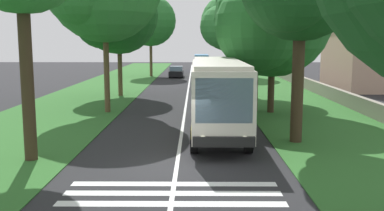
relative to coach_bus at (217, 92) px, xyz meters
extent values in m
plane|color=#262628|center=(-5.92, 1.80, -2.15)|extent=(160.00, 160.00, 0.00)
cube|color=#2D6628|center=(9.08, 10.00, -2.13)|extent=(120.00, 8.00, 0.04)
cube|color=#2D6628|center=(9.08, -6.40, -2.13)|extent=(120.00, 8.00, 0.04)
cube|color=silver|center=(9.08, 1.80, -2.14)|extent=(110.00, 0.16, 0.01)
cube|color=silver|center=(-0.03, 0.00, -0.05)|extent=(11.00, 2.50, 2.90)
cube|color=slate|center=(0.27, 0.00, 0.48)|extent=(9.68, 2.54, 0.85)
cube|color=slate|center=(-5.49, 0.00, 0.30)|extent=(0.08, 2.20, 1.74)
cube|color=#B29E19|center=(-0.03, 0.00, -1.05)|extent=(10.78, 2.53, 0.36)
cube|color=silver|center=(-0.03, 0.00, 1.49)|extent=(10.56, 2.30, 0.18)
cube|color=black|center=(-5.61, 0.00, -1.28)|extent=(0.16, 2.40, 0.40)
sphere|color=#F2EDCC|center=(-5.55, 0.80, -1.15)|extent=(0.24, 0.24, 0.24)
sphere|color=#F2EDCC|center=(-5.55, -0.81, -1.15)|extent=(0.24, 0.24, 0.24)
cylinder|color=black|center=(-3.93, 1.15, -1.60)|extent=(1.10, 0.32, 1.10)
cylinder|color=black|center=(3.47, 1.15, -1.60)|extent=(1.10, 0.32, 1.10)
cylinder|color=black|center=(-3.93, -1.15, -1.60)|extent=(1.10, 0.32, 1.10)
cylinder|color=black|center=(3.47, -1.15, -1.60)|extent=(1.10, 0.32, 1.10)
cube|color=silver|center=(-9.83, 1.80, -2.14)|extent=(0.45, 6.80, 0.01)
cube|color=silver|center=(-8.93, 1.80, -2.14)|extent=(0.45, 6.80, 0.01)
cube|color=silver|center=(-8.03, 1.80, -2.14)|extent=(0.45, 6.80, 0.01)
cube|color=black|center=(20.21, 0.03, -1.62)|extent=(4.30, 1.75, 0.70)
cube|color=slate|center=(20.11, 0.03, -0.99)|extent=(2.00, 1.61, 0.55)
cylinder|color=black|center=(18.86, 0.81, -1.83)|extent=(0.64, 0.22, 0.64)
cylinder|color=black|center=(21.56, 0.81, -1.83)|extent=(0.64, 0.22, 0.64)
cylinder|color=black|center=(18.86, -0.75, -1.83)|extent=(0.64, 0.22, 0.64)
cylinder|color=black|center=(21.56, -0.75, -1.83)|extent=(0.64, 0.22, 0.64)
cube|color=gray|center=(26.23, 0.06, -1.62)|extent=(4.30, 1.75, 0.70)
cube|color=slate|center=(26.13, 0.06, -0.99)|extent=(2.00, 1.61, 0.55)
cylinder|color=black|center=(24.88, 0.84, -1.83)|extent=(0.64, 0.22, 0.64)
cylinder|color=black|center=(27.58, 0.84, -1.83)|extent=(0.64, 0.22, 0.64)
cylinder|color=black|center=(24.88, -0.72, -1.83)|extent=(0.64, 0.22, 0.64)
cylinder|color=black|center=(27.58, -0.72, -1.83)|extent=(0.64, 0.22, 0.64)
cube|color=black|center=(34.75, 3.59, -1.62)|extent=(4.30, 1.75, 0.70)
cube|color=slate|center=(34.65, 3.59, -0.99)|extent=(2.00, 1.61, 0.55)
cylinder|color=black|center=(33.40, 4.37, -1.83)|extent=(0.64, 0.22, 0.64)
cylinder|color=black|center=(36.10, 4.37, -1.83)|extent=(0.64, 0.22, 0.64)
cylinder|color=black|center=(33.40, 2.81, -1.83)|extent=(0.64, 0.22, 0.64)
cylinder|color=black|center=(36.10, 2.81, -1.83)|extent=(0.64, 0.22, 0.64)
cube|color=teal|center=(46.31, 0.19, -0.67)|extent=(6.00, 2.10, 2.10)
cube|color=slate|center=(46.51, 0.19, -0.29)|extent=(5.04, 2.13, 0.70)
cube|color=slate|center=(43.34, 0.19, -0.46)|extent=(0.06, 1.76, 1.18)
cylinder|color=black|center=(44.41, 1.14, -1.77)|extent=(0.76, 0.24, 0.76)
cylinder|color=black|center=(48.21, 1.14, -1.77)|extent=(0.76, 0.24, 0.76)
cylinder|color=black|center=(44.41, -0.76, -1.77)|extent=(0.76, 0.24, 0.76)
cylinder|color=black|center=(48.21, -0.76, -1.77)|extent=(0.76, 0.24, 0.76)
cylinder|color=brown|center=(15.30, 7.52, 0.40)|extent=(0.38, 0.38, 5.01)
sphere|color=#1E5623|center=(15.30, 7.52, 4.72)|extent=(6.61, 6.61, 6.61)
sphere|color=#1E5623|center=(17.29, 7.52, 4.23)|extent=(3.81, 3.81, 3.81)
sphere|color=#1E5623|center=(13.65, 8.51, 4.23)|extent=(4.67, 4.67, 4.67)
cylinder|color=brown|center=(6.58, 6.90, 0.99)|extent=(0.36, 0.36, 6.20)
cylinder|color=#3D2D1E|center=(-5.17, 7.61, 1.32)|extent=(0.50, 0.50, 6.84)
cylinder|color=brown|center=(35.88, 6.95, 0.59)|extent=(0.37, 0.37, 5.39)
sphere|color=#286B2D|center=(35.88, 6.95, 5.10)|extent=(6.60, 6.60, 6.60)
sphere|color=#286B2D|center=(37.86, 6.95, 4.61)|extent=(4.45, 4.45, 4.45)
sphere|color=#286B2D|center=(34.23, 7.94, 4.61)|extent=(4.18, 4.18, 4.18)
cylinder|color=#3D2D1E|center=(35.40, -3.27, 0.35)|extent=(0.58, 0.58, 4.90)
sphere|color=#337A38|center=(35.40, -3.27, 4.83)|extent=(7.38, 7.38, 7.38)
sphere|color=#337A38|center=(37.62, -3.27, 4.27)|extent=(5.36, 5.36, 5.36)
sphere|color=#337A38|center=(33.56, -2.16, 4.27)|extent=(5.41, 5.41, 5.41)
cylinder|color=#3D2D1E|center=(6.55, -3.85, -0.10)|extent=(0.43, 0.43, 4.02)
sphere|color=#286B2D|center=(6.55, -3.85, 3.98)|extent=(7.51, 7.51, 7.51)
sphere|color=#286B2D|center=(8.80, -3.85, 3.41)|extent=(5.04, 5.04, 5.04)
sphere|color=#286B2D|center=(4.67, -2.73, 3.41)|extent=(5.37, 5.37, 5.37)
cylinder|color=#3D2D1E|center=(-1.95, -3.60, 0.84)|extent=(0.55, 0.55, 5.90)
cylinder|color=#4C3826|center=(15.65, -3.23, 1.27)|extent=(0.59, 0.59, 6.76)
sphere|color=#19471E|center=(17.25, -3.23, 5.72)|extent=(3.90, 3.90, 3.90)
sphere|color=#19471E|center=(14.32, -2.43, 5.72)|extent=(3.67, 3.67, 3.67)
cylinder|color=#473828|center=(6.80, -2.91, 2.01)|extent=(0.24, 0.24, 8.24)
cube|color=gray|center=(14.08, -9.80, -1.60)|extent=(70.00, 0.40, 1.01)
cube|color=tan|center=(21.29, -16.45, 1.06)|extent=(9.87, 7.76, 6.41)
cube|color=brown|center=(21.29, -16.45, 4.55)|extent=(10.47, 8.36, 0.58)
camera|label=1|loc=(-22.08, 1.09, 2.58)|focal=41.14mm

